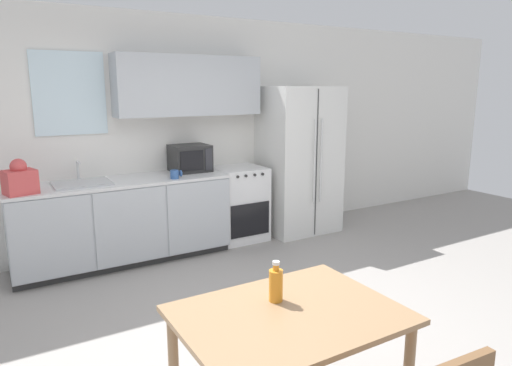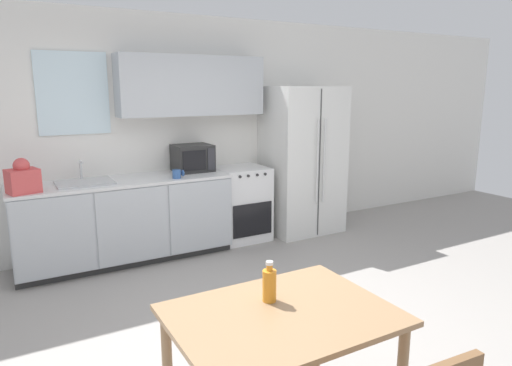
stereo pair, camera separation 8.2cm
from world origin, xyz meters
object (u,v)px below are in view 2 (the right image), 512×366
Objects in this scene: refrigerator at (302,160)px; coffee_mug at (177,174)px; oven_range at (241,203)px; microwave at (193,158)px; drink_bottle at (269,284)px; dining_table at (282,331)px.

coffee_mug is (-1.77, -0.18, 0.01)m from refrigerator.
coffee_mug is (-0.91, -0.25, 0.50)m from oven_range.
refrigerator is 1.78m from coffee_mug.
coffee_mug is at bearing -133.47° from microwave.
microwave is at bearing 75.68° from drink_bottle.
refrigerator reaches higher than microwave.
refrigerator is 3.78m from dining_table.
coffee_mug is at bearing 80.56° from dining_table.
drink_bottle is (-0.77, -3.03, -0.22)m from microwave.
coffee_mug is at bearing -164.61° from oven_range.
microwave is (-1.46, 0.15, 0.12)m from refrigerator.
oven_range is at bearing 65.11° from drink_bottle.
drink_bottle is at bearing -104.32° from microwave.
microwave is 3.30m from dining_table.
dining_table is 0.25m from drink_bottle.
microwave is at bearing 174.19° from refrigerator.
coffee_mug is 0.11× the size of dining_table.
dining_table is (-0.47, -2.85, -0.31)m from coffee_mug.
microwave reaches higher than drink_bottle.
drink_bottle is (-2.24, -2.88, -0.10)m from refrigerator.
coffee_mug reaches higher than oven_range.
microwave reaches higher than dining_table.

